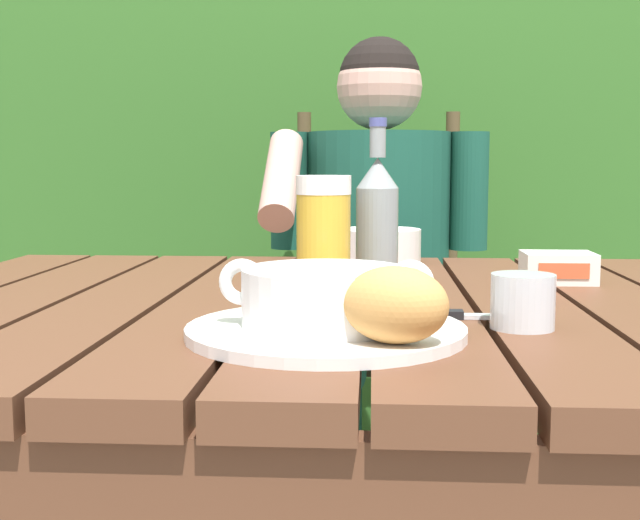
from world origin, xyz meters
The scene contains 13 objects.
dining_table centered at (0.00, 0.00, 0.64)m, with size 1.22×0.98×0.73m.
hedge_backdrop centered at (0.01, 1.59, 0.87)m, with size 3.41×0.76×2.37m.
chair_near_diner centered at (0.09, 0.93, 0.49)m, with size 0.42×0.45×1.04m.
person_eating centered at (0.08, 0.73, 0.70)m, with size 0.48×0.47×1.19m.
serving_plate centered at (0.02, -0.25, 0.74)m, with size 0.30×0.30×0.01m.
soup_bowl centered at (0.02, -0.25, 0.78)m, with size 0.23×0.18×0.07m.
bread_roll centered at (0.10, -0.33, 0.78)m, with size 0.12×0.10×0.07m.
beer_glass centered at (0.01, -0.03, 0.82)m, with size 0.07×0.07×0.17m.
beer_bottle centered at (0.08, 0.04, 0.83)m, with size 0.06×0.06×0.24m.
water_glass_small centered at (0.24, -0.19, 0.76)m, with size 0.07×0.07×0.06m.
butter_tub centered at (0.36, 0.17, 0.76)m, with size 0.11×0.08×0.05m.
table_knife centered at (0.18, -0.14, 0.74)m, with size 0.17×0.02×0.01m.
diner_bowl centered at (0.09, 0.39, 0.76)m, with size 0.15×0.15×0.06m.
Camera 1 is at (0.07, -1.11, 0.92)m, focal length 46.78 mm.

